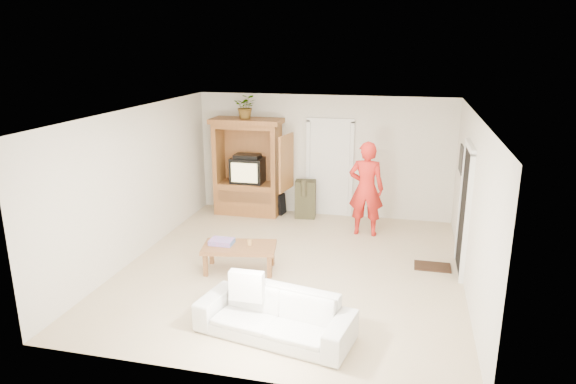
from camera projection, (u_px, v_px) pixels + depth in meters
name	position (u px, v px, depth m)	size (l,w,h in m)	color
floor	(292.00, 268.00, 8.59)	(6.00, 6.00, 0.00)	tan
ceiling	(292.00, 113.00, 7.87)	(6.00, 6.00, 0.00)	white
wall_back	(323.00, 156.00, 11.04)	(5.50, 5.50, 0.00)	silver
wall_front	(228.00, 271.00, 5.43)	(5.50, 5.50, 0.00)	silver
wall_left	(137.00, 184.00, 8.85)	(6.00, 6.00, 0.00)	silver
wall_right	(472.00, 206.00, 7.62)	(6.00, 6.00, 0.00)	silver
armoire	(249.00, 173.00, 11.18)	(1.82, 1.14, 2.10)	#98582F
door_back	(330.00, 169.00, 11.05)	(0.85, 0.05, 2.04)	white
doorway_right	(465.00, 211.00, 8.26)	(0.05, 0.90, 2.04)	black
framed_picture	(461.00, 159.00, 9.32)	(0.03, 0.60, 0.48)	black
doormat	(432.00, 266.00, 8.64)	(0.60, 0.40, 0.02)	#382316
plant	(246.00, 107.00, 10.76)	(0.46, 0.40, 0.51)	#4C7238
man	(366.00, 189.00, 9.90)	(0.68, 0.44, 1.86)	red
sofa	(275.00, 315.00, 6.53)	(2.00, 0.78, 0.58)	silver
coffee_table	(239.00, 249.00, 8.41)	(1.28, 0.85, 0.44)	brown
towel	(222.00, 242.00, 8.45)	(0.38, 0.28, 0.08)	#DD49A6
candle	(250.00, 242.00, 8.39)	(0.08, 0.08, 0.10)	tan
backpack_black	(276.00, 204.00, 11.30)	(0.38, 0.22, 0.47)	black
backpack_olive	(305.00, 199.00, 11.03)	(0.43, 0.32, 0.82)	#47442B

